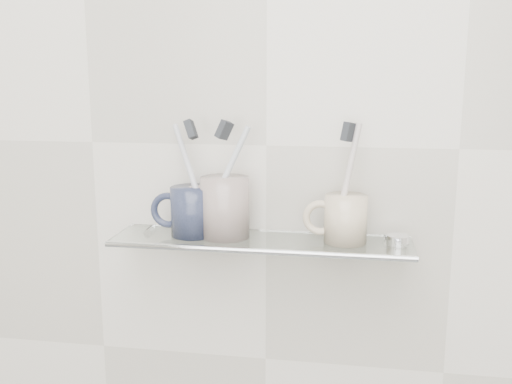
% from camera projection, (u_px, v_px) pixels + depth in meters
% --- Properties ---
extents(wall_back, '(2.50, 0.00, 2.50)m').
position_uv_depth(wall_back, '(266.00, 145.00, 0.98)').
color(wall_back, beige).
rests_on(wall_back, ground).
extents(shelf_glass, '(0.50, 0.12, 0.01)m').
position_uv_depth(shelf_glass, '(261.00, 241.00, 0.95)').
color(shelf_glass, silver).
rests_on(shelf_glass, wall_back).
extents(shelf_rail, '(0.50, 0.01, 0.01)m').
position_uv_depth(shelf_rail, '(255.00, 251.00, 0.90)').
color(shelf_rail, silver).
rests_on(shelf_rail, shelf_glass).
extents(bracket_left, '(0.02, 0.03, 0.02)m').
position_uv_depth(bracket_left, '(151.00, 235.00, 1.04)').
color(bracket_left, silver).
rests_on(bracket_left, wall_back).
extents(bracket_right, '(0.02, 0.03, 0.02)m').
position_uv_depth(bracket_right, '(387.00, 245.00, 0.97)').
color(bracket_right, silver).
rests_on(bracket_right, wall_back).
extents(mug_left, '(0.09, 0.09, 0.08)m').
position_uv_depth(mug_left, '(193.00, 211.00, 0.97)').
color(mug_left, black).
rests_on(mug_left, shelf_glass).
extents(mug_left_handle, '(0.06, 0.01, 0.06)m').
position_uv_depth(mug_left_handle, '(168.00, 210.00, 0.98)').
color(mug_left_handle, black).
rests_on(mug_left_handle, mug_left).
extents(toothbrush_left, '(0.08, 0.06, 0.18)m').
position_uv_depth(toothbrush_left, '(192.00, 177.00, 0.96)').
color(toothbrush_left, '#B5B4BA').
rests_on(toothbrush_left, mug_left).
extents(bristles_left, '(0.02, 0.03, 0.04)m').
position_uv_depth(bristles_left, '(191.00, 129.00, 0.94)').
color(bristles_left, '#25282C').
rests_on(bristles_left, toothbrush_left).
extents(mug_center, '(0.10, 0.10, 0.10)m').
position_uv_depth(mug_center, '(225.00, 207.00, 0.96)').
color(mug_center, silver).
rests_on(mug_center, shelf_glass).
extents(mug_center_handle, '(0.07, 0.01, 0.07)m').
position_uv_depth(mug_center_handle, '(198.00, 206.00, 0.97)').
color(mug_center_handle, silver).
rests_on(mug_center_handle, mug_center).
extents(toothbrush_center, '(0.09, 0.02, 0.18)m').
position_uv_depth(toothbrush_center, '(225.00, 178.00, 0.95)').
color(toothbrush_center, silver).
rests_on(toothbrush_center, mug_center).
extents(bristles_center, '(0.03, 0.03, 0.04)m').
position_uv_depth(bristles_center, '(224.00, 130.00, 0.93)').
color(bristles_center, '#25282C').
rests_on(bristles_center, toothbrush_center).
extents(mug_right, '(0.08, 0.08, 0.08)m').
position_uv_depth(mug_right, '(346.00, 219.00, 0.93)').
color(mug_right, beige).
rests_on(mug_right, shelf_glass).
extents(mug_right_handle, '(0.06, 0.01, 0.06)m').
position_uv_depth(mug_right_handle, '(320.00, 218.00, 0.94)').
color(mug_right_handle, beige).
rests_on(mug_right_handle, mug_right).
extents(toothbrush_right, '(0.05, 0.02, 0.19)m').
position_uv_depth(toothbrush_right, '(347.00, 182.00, 0.92)').
color(toothbrush_right, beige).
rests_on(toothbrush_right, mug_right).
extents(bristles_right, '(0.03, 0.03, 0.03)m').
position_uv_depth(bristles_right, '(348.00, 132.00, 0.90)').
color(bristles_right, '#25282C').
rests_on(bristles_right, toothbrush_right).
extents(chrome_cap, '(0.04, 0.04, 0.02)m').
position_uv_depth(chrome_cap, '(398.00, 240.00, 0.92)').
color(chrome_cap, silver).
rests_on(chrome_cap, shelf_glass).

